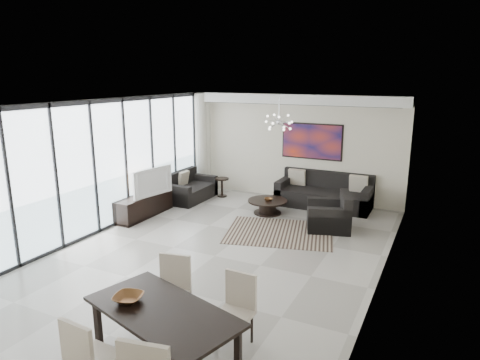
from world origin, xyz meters
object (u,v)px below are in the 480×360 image
Objects in this scene: dining_table at (163,316)px; tv_console at (144,205)px; coffee_table at (267,206)px; sofa_main at (324,195)px; television at (149,181)px.

tv_console is at bearing 130.91° from dining_table.
sofa_main is (1.12, 1.21, 0.10)m from coffee_table.
sofa_main is 1.40× the size of tv_console.
sofa_main is at bearing 36.01° from tv_console.
sofa_main reaches higher than tv_console.
coffee_table is at bearing 101.18° from dining_table.
tv_console is (-3.78, -2.74, -0.03)m from sofa_main.
dining_table is (3.68, -4.50, -0.18)m from television.
coffee_table is 1.65m from sofa_main.
dining_table is (0.06, -7.18, 0.40)m from sofa_main.
tv_console is 0.84× the size of dining_table.
coffee_table is 0.57× the size of tv_console.
coffee_table is at bearing -48.61° from television.
coffee_table is 6.10m from dining_table.
sofa_main is 4.67m from tv_console.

